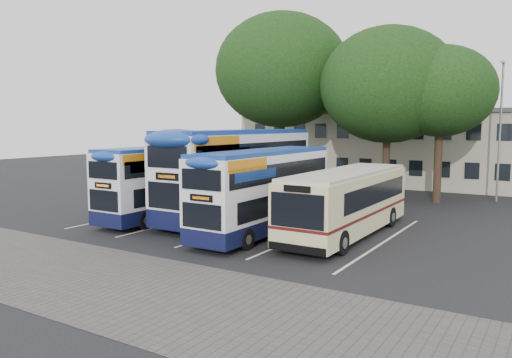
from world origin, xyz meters
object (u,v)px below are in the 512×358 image
object	(u,v)px
tree_left	(282,70)
bus_dd_left	(171,179)
tree_right	(441,91)
tree_mid	(388,85)
bus_single	(348,199)
bus_dd_right	(264,188)
lamp_post	(500,124)
bus_dd_mid	(239,170)

from	to	relation	value
tree_left	bus_dd_left	world-z (taller)	tree_left
tree_right	tree_left	bearing A→B (deg)	178.33
tree_mid	bus_single	xyz separation A→B (m)	(1.98, -11.95, -5.96)
bus_dd_left	bus_dd_right	distance (m)	6.33
tree_left	tree_right	size ratio (longest dim) A/B	1.34
tree_left	bus_dd_left	bearing A→B (deg)	-87.42
bus_dd_left	bus_single	distance (m)	9.78
lamp_post	bus_single	distance (m)	15.59
tree_right	bus_dd_left	distance (m)	17.81
lamp_post	tree_right	bearing A→B (deg)	-143.72
bus_dd_left	bus_single	size ratio (longest dim) A/B	0.93
lamp_post	tree_left	xyz separation A→B (m)	(-14.95, -2.06, 4.02)
bus_dd_right	lamp_post	bearing A→B (deg)	63.46
lamp_post	tree_left	distance (m)	15.62
bus_dd_mid	bus_dd_right	bearing A→B (deg)	-40.06
lamp_post	tree_mid	bearing A→B (deg)	-158.94
lamp_post	tree_right	xyz separation A→B (m)	(-3.27, -2.40, 2.03)
tree_mid	bus_dd_left	xyz separation A→B (m)	(-7.75, -12.88, -5.50)
tree_right	bus_single	world-z (taller)	tree_right
tree_left	tree_right	distance (m)	11.86
bus_dd_left	bus_dd_mid	world-z (taller)	bus_dd_mid
bus_dd_mid	lamp_post	bearing A→B (deg)	50.31
tree_mid	bus_dd_right	size ratio (longest dim) A/B	1.24
bus_dd_mid	bus_single	size ratio (longest dim) A/B	1.15
tree_right	lamp_post	bearing A→B (deg)	36.28
bus_dd_right	bus_dd_mid	bearing A→B (deg)	139.94
bus_dd_left	lamp_post	bearing A→B (deg)	47.06
tree_left	tree_mid	xyz separation A→B (m)	(8.35, -0.48, -1.47)
tree_mid	lamp_post	bearing A→B (deg)	21.06
tree_mid	tree_left	bearing A→B (deg)	176.68
bus_dd_left	bus_dd_right	size ratio (longest dim) A/B	1.00
tree_mid	bus_single	distance (m)	13.50
tree_mid	bus_dd_mid	xyz separation A→B (m)	(-4.61, -10.96, -5.02)
bus_dd_left	bus_single	world-z (taller)	bus_dd_left
bus_dd_left	tree_right	bearing A→B (deg)	49.61
tree_left	bus_dd_mid	size ratio (longest dim) A/B	1.18
lamp_post	bus_dd_left	world-z (taller)	lamp_post
lamp_post	bus_single	xyz separation A→B (m)	(-4.63, -14.49, -3.40)
bus_dd_left	bus_dd_mid	size ratio (longest dim) A/B	0.82
bus_dd_left	bus_dd_right	world-z (taller)	bus_dd_right
lamp_post	bus_dd_right	world-z (taller)	lamp_post
lamp_post	tree_left	bearing A→B (deg)	-172.16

